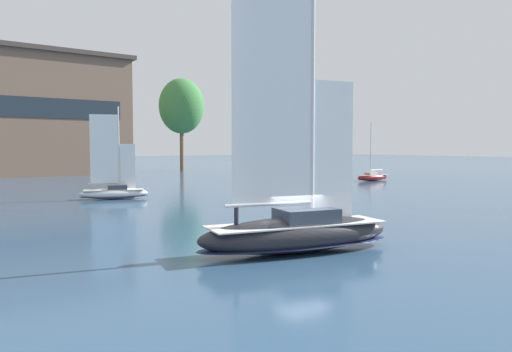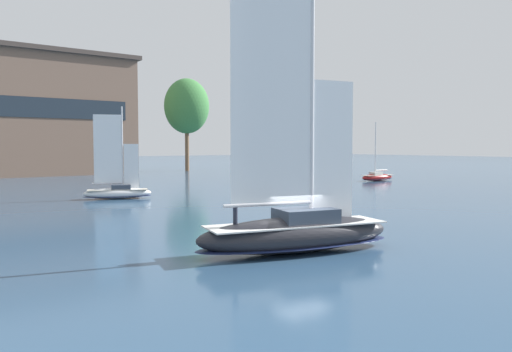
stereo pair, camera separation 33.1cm
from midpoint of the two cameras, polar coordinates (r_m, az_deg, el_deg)
The scene contains 6 objects.
ground_plane at distance 22.37m, azimuth 4.28°, elevation -8.64°, with size 400.00×400.00×0.00m, color #2D4C6B.
tree_shore_right at distance 94.78m, azimuth -8.61°, elevation 7.88°, with size 8.37×8.37×17.24m.
sailboat_main at distance 22.19m, azimuth 4.32°, elevation -6.05°, with size 9.65×4.71×12.78m.
sailboat_moored_near_marina at distance 68.82m, azimuth 13.04°, elevation -0.09°, with size 5.70×1.71×7.82m.
sailboat_moored_mid_channel at distance 82.77m, azimuth 2.07°, elevation 0.63°, with size 6.59×2.22×8.94m.
sailboat_moored_far_slip at distance 45.78m, azimuth -16.11°, elevation -1.66°, with size 6.13×3.60×8.16m.
Camera 1 is at (-14.66, -16.26, 4.68)m, focal length 35.00 mm.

